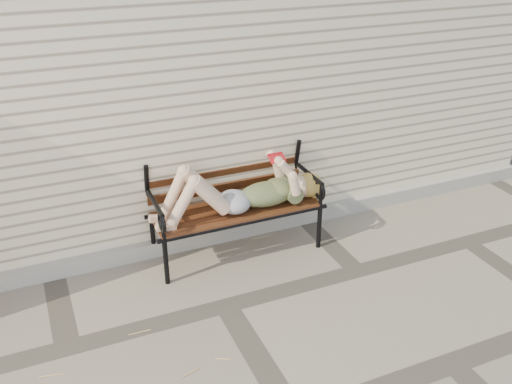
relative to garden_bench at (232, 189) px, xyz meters
name	(u,v)px	position (x,y,z in m)	size (l,w,h in m)	color
ground	(226,306)	(-0.39, -0.82, -0.61)	(80.00, 80.00, 0.00)	gray
house_wall	(130,46)	(-0.39, 2.18, 0.89)	(8.00, 4.00, 3.00)	beige
foundation_strip	(190,240)	(-0.39, 0.15, -0.53)	(8.00, 0.10, 0.15)	#A9A499
garden_bench	(232,189)	(0.00, 0.00, 0.00)	(1.68, 0.67, 1.09)	black
reading_woman	(239,191)	(0.01, -0.13, 0.04)	(1.58, 0.36, 0.50)	#0A3049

